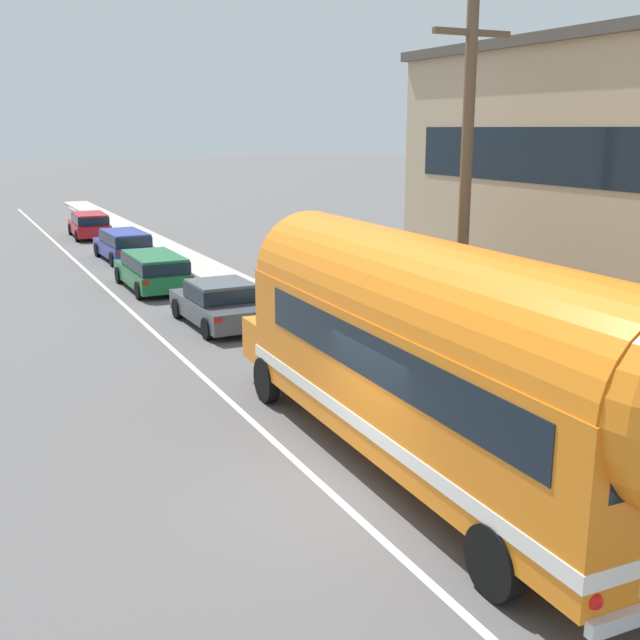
# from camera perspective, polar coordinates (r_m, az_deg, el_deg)

# --- Properties ---
(ground_plane) EXTENTS (300.00, 300.00, 0.00)m
(ground_plane) POSITION_cam_1_polar(r_m,az_deg,el_deg) (13.11, 1.17, -12.83)
(ground_plane) COLOR #565454
(lane_markings) EXTENTS (3.78, 80.00, 0.01)m
(lane_markings) POSITION_cam_1_polar(r_m,az_deg,el_deg) (24.23, -8.23, -0.36)
(lane_markings) COLOR silver
(lane_markings) RESTS_ON ground
(sidewalk_slab) EXTENTS (1.82, 90.00, 0.15)m
(sidewalk_slab) POSITION_cam_1_polar(r_m,az_deg,el_deg) (23.43, -0.02, -0.52)
(sidewalk_slab) COLOR #ADA89E
(sidewalk_slab) RESTS_ON ground
(utility_pole) EXTENTS (1.80, 0.24, 8.50)m
(utility_pole) POSITION_cam_1_polar(r_m,az_deg,el_deg) (16.58, 10.50, 8.55)
(utility_pole) COLOR brown
(utility_pole) RESTS_ON ground
(painted_bus) EXTENTS (2.80, 12.70, 4.12)m
(painted_bus) POSITION_cam_1_polar(r_m,az_deg,el_deg) (12.94, 8.88, -2.40)
(painted_bus) COLOR orange
(painted_bus) RESTS_ON ground
(car_lead) EXTENTS (2.09, 4.35, 1.37)m
(car_lead) POSITION_cam_1_polar(r_m,az_deg,el_deg) (23.98, -7.27, 1.31)
(car_lead) COLOR #474C51
(car_lead) RESTS_ON ground
(car_second) EXTENTS (2.00, 4.74, 1.37)m
(car_second) POSITION_cam_1_polar(r_m,az_deg,el_deg) (29.73, -12.05, 3.68)
(car_second) COLOR #196633
(car_second) RESTS_ON ground
(car_third) EXTENTS (1.98, 4.55, 1.37)m
(car_third) POSITION_cam_1_polar(r_m,az_deg,el_deg) (36.67, -14.09, 5.43)
(car_third) COLOR navy
(car_third) RESTS_ON ground
(car_fourth) EXTENTS (2.03, 4.57, 1.37)m
(car_fourth) POSITION_cam_1_polar(r_m,az_deg,el_deg) (44.99, -16.44, 6.76)
(car_fourth) COLOR #A5191E
(car_fourth) RESTS_ON ground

